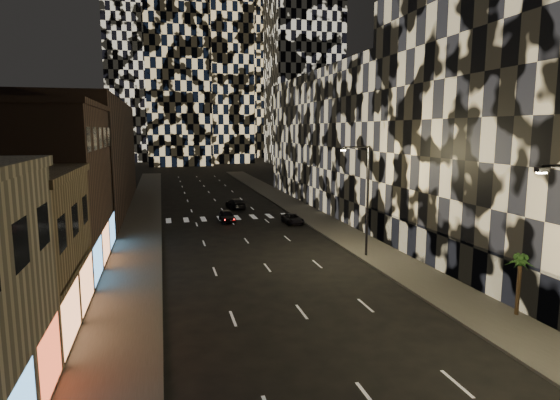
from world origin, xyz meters
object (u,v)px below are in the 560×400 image
car_dark_oncoming (236,203)px  car_dark_rightlane (293,219)px  palm_tree (520,265)px  car_dark_midlane (227,216)px  streetlight_far (365,193)px

car_dark_oncoming → car_dark_rightlane: 12.54m
car_dark_oncoming → palm_tree: size_ratio=1.32×
car_dark_midlane → car_dark_oncoming: car_dark_midlane is taller
car_dark_oncoming → car_dark_midlane: bearing=67.2°
streetlight_far → car_dark_midlane: bearing=116.5°
car_dark_midlane → palm_tree: (12.00, -31.46, 2.35)m
streetlight_far → palm_tree: (3.15, -13.68, -2.33)m
streetlight_far → car_dark_midlane: size_ratio=2.28×
car_dark_rightlane → palm_tree: (5.02, -28.52, 2.47)m
car_dark_midlane → car_dark_oncoming: (2.38, 8.73, -0.01)m
palm_tree → car_dark_oncoming: bearing=103.5°
palm_tree → car_dark_midlane: bearing=110.9°
car_dark_midlane → car_dark_oncoming: size_ratio=0.86×
streetlight_far → car_dark_oncoming: bearing=103.7°
car_dark_rightlane → streetlight_far: bearing=-84.4°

